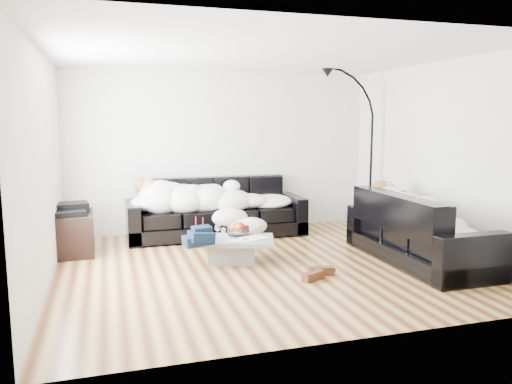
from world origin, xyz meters
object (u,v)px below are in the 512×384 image
object	(u,v)px
sofa_right	(419,228)
sleeper_right	(420,212)
sofa_back	(216,208)
candle_left	(196,227)
fruit_bowl	(238,228)
floor_lamp	(371,161)
shoes	(317,273)
candle_right	(203,227)
wine_glass_a	(218,231)
wine_glass_c	(223,233)
av_cabinet	(72,233)
wine_glass_b	(207,234)
coffee_table	(232,250)
sleeper_back	(217,195)
stereo	(71,209)

from	to	relation	value
sofa_right	sleeper_right	world-z (taller)	sofa_right
sofa_back	sofa_right	xyz separation A→B (m)	(2.21, -2.17, -0.00)
sofa_right	candle_left	bearing A→B (deg)	72.22
fruit_bowl	floor_lamp	xyz separation A→B (m)	(2.46, 0.91, 0.76)
sleeper_right	shoes	distance (m)	1.67
sofa_back	sleeper_right	xyz separation A→B (m)	(2.21, -2.17, 0.20)
fruit_bowl	candle_left	bearing A→B (deg)	174.92
sofa_right	fruit_bowl	xyz separation A→B (m)	(-2.20, 0.83, -0.04)
fruit_bowl	candle_left	xyz separation A→B (m)	(-0.56, 0.05, 0.04)
candle_left	candle_right	xyz separation A→B (m)	(0.10, 0.03, -0.01)
sleeper_right	wine_glass_a	size ratio (longest dim) A/B	10.47
wine_glass_a	sleeper_right	bearing A→B (deg)	-16.34
fruit_bowl	wine_glass_a	xyz separation A→B (m)	(-0.30, -0.10, 0.00)
sofa_right	candle_right	bearing A→B (deg)	71.06
sofa_back	shoes	world-z (taller)	sofa_back
sofa_right	wine_glass_c	distance (m)	2.53
candle_right	floor_lamp	world-z (taller)	floor_lamp
wine_glass_a	shoes	xyz separation A→B (m)	(0.96, -0.99, -0.35)
sleeper_right	sofa_right	bearing A→B (deg)	-75.96
sofa_right	fruit_bowl	size ratio (longest dim) A/B	7.59
av_cabinet	wine_glass_b	bearing A→B (deg)	-32.93
sofa_back	candle_right	world-z (taller)	sofa_back
candle_left	floor_lamp	size ratio (longest dim) A/B	0.11
candle_left	av_cabinet	xyz separation A→B (m)	(-1.57, 0.82, -0.16)
av_cabinet	floor_lamp	world-z (taller)	floor_lamp
coffee_table	floor_lamp	world-z (taller)	floor_lamp
sleeper_back	sofa_right	bearing A→B (deg)	-43.84
fruit_bowl	stereo	size ratio (longest dim) A/B	0.66
sleeper_back	fruit_bowl	size ratio (longest dim) A/B	8.02
sofa_back	fruit_bowl	distance (m)	1.34
wine_glass_c	sleeper_right	bearing A→B (deg)	-14.92
coffee_table	wine_glass_b	world-z (taller)	wine_glass_b
sofa_right	shoes	world-z (taller)	sofa_right
shoes	floor_lamp	size ratio (longest dim) A/B	0.21
sofa_right	av_cabinet	size ratio (longest dim) A/B	2.69
coffee_table	sofa_back	bearing A→B (deg)	85.17
wine_glass_b	av_cabinet	world-z (taller)	av_cabinet
sofa_back	sleeper_right	world-z (taller)	sofa_back
shoes	stereo	world-z (taller)	stereo
sofa_right	candle_left	world-z (taller)	sofa_right
stereo	floor_lamp	distance (m)	4.62
sofa_back	sofa_right	size ratio (longest dim) A/B	1.25
wine_glass_b	av_cabinet	xyz separation A→B (m)	(-1.68, 1.03, -0.11)
sleeper_right	floor_lamp	size ratio (longest dim) A/B	0.81
fruit_bowl	wine_glass_b	distance (m)	0.48
wine_glass_b	sofa_right	bearing A→B (deg)	-14.27
av_cabinet	sleeper_right	bearing A→B (deg)	-22.98
wine_glass_c	candle_left	xyz separation A→B (m)	(-0.31, 0.23, 0.06)
wine_glass_a	wine_glass_b	bearing A→B (deg)	-157.39
candle_right	stereo	bearing A→B (deg)	154.75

